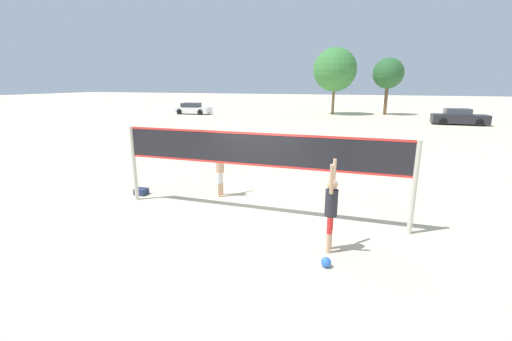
# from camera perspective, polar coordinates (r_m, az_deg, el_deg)

# --- Properties ---
(ground_plane) EXTENTS (200.00, 200.00, 0.00)m
(ground_plane) POSITION_cam_1_polar(r_m,az_deg,el_deg) (10.03, 0.00, -7.29)
(ground_plane) COLOR beige
(volleyball_net) EXTENTS (8.33, 0.13, 2.39)m
(volleyball_net) POSITION_cam_1_polar(r_m,az_deg,el_deg) (9.53, 0.00, 2.28)
(volleyball_net) COLOR beige
(volleyball_net) RESTS_ON ground_plane
(player_spiker) EXTENTS (0.28, 0.70, 2.10)m
(player_spiker) POSITION_cam_1_polar(r_m,az_deg,el_deg) (7.74, 12.42, -5.66)
(player_spiker) COLOR tan
(player_spiker) RESTS_ON ground_plane
(player_blocker) EXTENTS (0.28, 0.69, 2.05)m
(player_blocker) POSITION_cam_1_polar(r_m,az_deg,el_deg) (11.34, -6.04, 0.94)
(player_blocker) COLOR tan
(player_blocker) RESTS_ON ground_plane
(volleyball) EXTENTS (0.21, 0.21, 0.21)m
(volleyball) POSITION_cam_1_polar(r_m,az_deg,el_deg) (7.47, 11.60, -14.75)
(volleyball) COLOR blue
(volleyball) RESTS_ON ground_plane
(gear_bag) EXTENTS (0.40, 0.35, 0.21)m
(gear_bag) POSITION_cam_1_polar(r_m,az_deg,el_deg) (12.32, -18.57, -3.35)
(gear_bag) COLOR navy
(gear_bag) RESTS_ON ground_plane
(parked_car_near) EXTENTS (4.42, 2.05, 1.33)m
(parked_car_near) POSITION_cam_1_polar(r_m,az_deg,el_deg) (42.30, -10.52, 10.04)
(parked_car_near) COLOR silver
(parked_car_near) RESTS_ON ground_plane
(parked_car_mid) EXTENTS (4.57, 1.85, 1.43)m
(parked_car_mid) POSITION_cam_1_polar(r_m,az_deg,el_deg) (36.07, 30.74, 7.61)
(parked_car_mid) COLOR #232328
(parked_car_mid) RESTS_ON ground_plane
(tree_left_cluster) EXTENTS (4.97, 4.97, 7.61)m
(tree_left_cluster) POSITION_cam_1_polar(r_m,az_deg,el_deg) (42.24, 13.01, 16.05)
(tree_left_cluster) COLOR brown
(tree_left_cluster) RESTS_ON ground_plane
(tree_right_cluster) EXTENTS (3.44, 3.44, 6.43)m
(tree_right_cluster) POSITION_cam_1_polar(r_m,az_deg,el_deg) (43.37, 21.18, 14.84)
(tree_right_cluster) COLOR brown
(tree_right_cluster) RESTS_ON ground_plane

